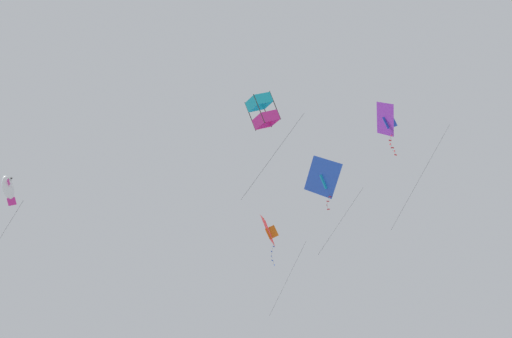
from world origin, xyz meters
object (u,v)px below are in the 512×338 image
Objects in this scene: kite_box_highest at (263,111)px; kite_delta_near_right at (269,231)px; kite_fish_upper_right at (8,188)px; kite_delta_near_left at (324,178)px; kite_delta_far_centre at (386,120)px.

kite_box_highest is 0.85× the size of kite_delta_near_right.
kite_box_highest is 1.36× the size of kite_fish_upper_right.
kite_fish_upper_right is (6.47, 17.35, -1.72)m from kite_delta_near_right.
kite_fish_upper_right is (11.46, 15.25, -3.91)m from kite_delta_near_left.
kite_fish_upper_right is at bearing -132.58° from kite_box_highest.
kite_box_highest is (-1.96, 12.53, -1.36)m from kite_delta_near_left.
kite_delta_near_right is at bearing -166.84° from kite_delta_near_left.
kite_delta_near_left is 1.10× the size of kite_box_highest.
kite_delta_near_left is at bearing 90.68° from kite_fish_upper_right.
kite_delta_near_right is 1.60× the size of kite_fish_upper_right.
kite_delta_far_centre reaches higher than kite_delta_near_left.
kite_delta_near_right reaches higher than kite_fish_upper_right.
kite_delta_near_left reaches higher than kite_fish_upper_right.
kite_box_highest is (3.51, 8.81, -2.61)m from kite_delta_far_centre.
kite_delta_near_right is (10.46, -5.83, -3.44)m from kite_delta_far_centre.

